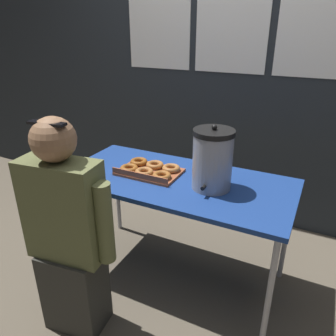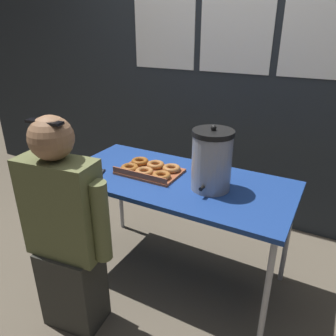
# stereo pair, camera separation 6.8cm
# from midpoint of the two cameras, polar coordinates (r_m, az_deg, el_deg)

# --- Properties ---
(ground_plane) EXTENTS (12.00, 12.00, 0.00)m
(ground_plane) POSITION_cam_midpoint_polar(r_m,az_deg,el_deg) (2.38, 0.40, -17.72)
(ground_plane) COLOR brown
(back_wall) EXTENTS (6.00, 0.11, 2.63)m
(back_wall) POSITION_cam_midpoint_polar(r_m,az_deg,el_deg) (2.72, 10.19, 18.02)
(back_wall) COLOR #23282D
(back_wall) RESTS_ON ground
(folding_table) EXTENTS (1.39, 0.66, 0.72)m
(folding_table) POSITION_cam_midpoint_polar(r_m,az_deg,el_deg) (2.00, 0.45, -3.17)
(folding_table) COLOR navy
(folding_table) RESTS_ON ground
(donut_box) EXTENTS (0.38, 0.27, 0.05)m
(donut_box) POSITION_cam_midpoint_polar(r_m,az_deg,el_deg) (2.04, -4.19, -0.33)
(donut_box) COLOR brown
(donut_box) RESTS_ON folding_table
(coffee_urn) EXTENTS (0.23, 0.26, 0.37)m
(coffee_urn) POSITION_cam_midpoint_polar(r_m,az_deg,el_deg) (1.81, 6.69, 1.48)
(coffee_urn) COLOR #939399
(coffee_urn) RESTS_ON folding_table
(cell_phone) EXTENTS (0.11, 0.16, 0.01)m
(cell_phone) POSITION_cam_midpoint_polar(r_m,az_deg,el_deg) (2.06, -13.34, -1.26)
(cell_phone) COLOR black
(cell_phone) RESTS_ON folding_table
(person_seated) EXTENTS (0.53, 0.25, 1.21)m
(person_seated) POSITION_cam_midpoint_polar(r_m,az_deg,el_deg) (1.78, -18.13, -11.32)
(person_seated) COLOR #33332D
(person_seated) RESTS_ON ground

